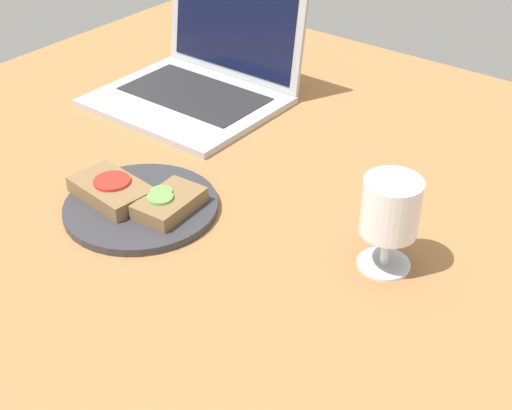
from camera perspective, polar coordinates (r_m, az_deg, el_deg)
name	(u,v)px	position (r cm, az deg, el deg)	size (l,w,h in cm)	color
wooden_table	(214,229)	(99.24, -3.35, -1.97)	(140.00, 140.00, 3.00)	#9E6B3D
plate	(141,206)	(101.33, -9.17, -0.12)	(21.70, 21.70, 1.16)	#333338
sandwich_with_tomato	(111,190)	(102.43, -11.50, 1.22)	(12.40, 8.30, 2.71)	brown
sandwich_with_cucumber	(169,203)	(98.49, -6.97, 0.19)	(6.83, 10.10, 2.51)	brown
wine_glass	(390,212)	(87.10, 10.69, -0.58)	(7.19, 7.19, 12.54)	white
laptop	(203,75)	(131.58, -4.28, 10.31)	(31.26, 28.75, 20.03)	#ADAFB5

